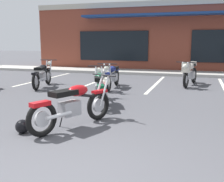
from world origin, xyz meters
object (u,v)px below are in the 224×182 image
Objects in this scene: motorcycle_black_cruiser at (113,76)px; helmet_on_pavement at (23,126)px; motorcycle_silver_naked at (42,75)px; motorcycle_blue_standard at (100,87)px; motorcycle_red_sportbike at (190,72)px; motorcycle_foreground_classic at (74,104)px.

helmet_on_pavement is (-0.08, -5.32, -0.33)m from motorcycle_black_cruiser.
motorcycle_black_cruiser is 1.01× the size of motorcycle_silver_naked.
motorcycle_blue_standard is 7.72× the size of helmet_on_pavement.
motorcycle_silver_naked is at bearing 145.88° from motorcycle_blue_standard.
motorcycle_red_sportbike is 0.99× the size of motorcycle_black_cruiser.
motorcycle_black_cruiser is 2.64m from motorcycle_silver_naked.
motorcycle_silver_naked is (-5.24, -1.94, -0.07)m from motorcycle_red_sportbike.
motorcycle_black_cruiser is at bearing 98.06° from motorcycle_foreground_classic.
motorcycle_silver_naked is at bearing 127.86° from motorcycle_foreground_classic.
motorcycle_silver_naked is 5.44m from helmet_on_pavement.
motorcycle_red_sportbike is 4.57m from motorcycle_blue_standard.
motorcycle_foreground_classic is 5.30m from motorcycle_silver_naked.
motorcycle_red_sportbike is 5.59m from motorcycle_silver_naked.
motorcycle_silver_naked is at bearing 117.52° from helmet_on_pavement.
motorcycle_blue_standard is at bearing 96.23° from motorcycle_foreground_classic.
motorcycle_silver_naked is at bearing -169.11° from motorcycle_black_cruiser.
motorcycle_red_sportbike is at bearing 67.99° from helmet_on_pavement.
motorcycle_silver_naked is 7.99× the size of helmet_on_pavement.
motorcycle_silver_naked and motorcycle_blue_standard have the same top height.
motorcycle_foreground_classic and motorcycle_black_cruiser have the same top height.
motorcycle_foreground_classic is 4.73m from motorcycle_black_cruiser.
motorcycle_red_sportbike and motorcycle_black_cruiser have the same top height.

